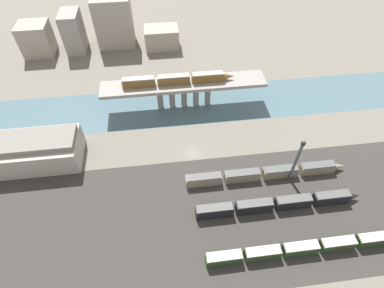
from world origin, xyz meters
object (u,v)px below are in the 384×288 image
at_px(train_yard_far, 265,173).
at_px(warehouse_building, 37,150).
at_px(train_yard_near, 304,248).
at_px(signal_tower, 296,162).
at_px(train_yard_mid, 278,204).
at_px(train_on_bridge, 177,79).

distance_m(train_yard_far, warehouse_building, 72.13).
bearing_deg(train_yard_near, signal_tower, 79.49).
bearing_deg(train_yard_mid, train_yard_far, 91.34).
xyz_separation_m(warehouse_building, signal_tower, (77.68, -17.34, 3.59)).
xyz_separation_m(train_yard_mid, warehouse_building, (-70.58, 26.72, 2.84)).
distance_m(train_yard_mid, signal_tower, 13.40).
relative_size(train_yard_near, train_yard_mid, 1.08).
distance_m(train_on_bridge, train_yard_far, 45.14).
xyz_separation_m(train_yard_mid, signal_tower, (7.10, 9.38, 6.43)).
height_order(train_on_bridge, train_yard_near, train_on_bridge).
height_order(train_on_bridge, train_yard_far, train_on_bridge).
relative_size(train_on_bridge, train_yard_near, 0.78).
bearing_deg(train_yard_far, train_on_bridge, 122.38).
relative_size(train_yard_mid, train_yard_far, 0.95).
distance_m(train_yard_near, signal_tower, 23.92).
bearing_deg(train_on_bridge, signal_tower, -51.40).
xyz_separation_m(train_on_bridge, warehouse_building, (-46.82, -21.32, -7.54)).
relative_size(train_yard_near, warehouse_building, 1.99).
bearing_deg(train_yard_far, train_yard_mid, -88.66).
distance_m(train_yard_mid, warehouse_building, 75.52).
xyz_separation_m(train_yard_near, train_yard_mid, (-2.91, 13.21, 0.24)).
xyz_separation_m(train_yard_near, warehouse_building, (-73.49, 39.93, 3.07)).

